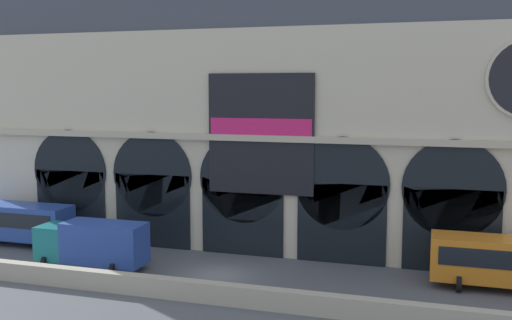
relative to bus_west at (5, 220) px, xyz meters
name	(u,v)px	position (x,y,z in m)	size (l,w,h in m)	color
ground_plane	(218,276)	(18.50, -2.61, -1.78)	(200.00, 200.00, 0.00)	#54565B
quay_parapet_wall	(190,290)	(18.50, -7.12, -1.20)	(90.00, 0.70, 1.16)	#B2A891
station_building	(255,119)	(18.53, 5.33, 7.78)	(43.85, 6.29, 19.58)	beige
bus_west	(5,220)	(0.00, 0.00, 0.00)	(11.00, 3.25, 3.10)	#28479E
box_truck_midwest	(93,243)	(9.97, -3.48, -0.08)	(7.50, 2.91, 3.12)	#19727A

